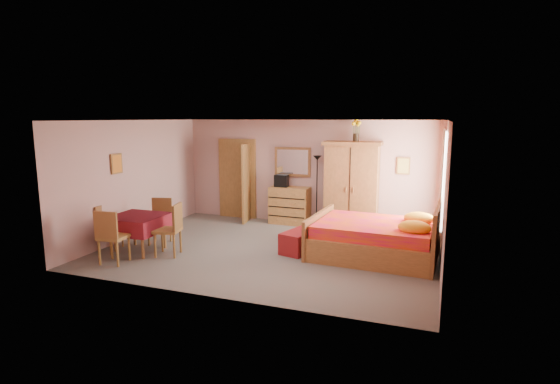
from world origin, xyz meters
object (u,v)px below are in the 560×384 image
at_px(chest_of_drawers, 290,205).
at_px(chair_east, 168,230).
at_px(dining_table, 138,234).
at_px(chair_north, 159,222).
at_px(wall_mirror, 293,162).
at_px(stereo, 282,181).
at_px(chair_south, 114,236).
at_px(floor_lamp, 317,191).
at_px(wardrobe, 352,186).
at_px(bed, 375,228).
at_px(bench, 305,239).
at_px(chair_west, 110,227).
at_px(sunflower_vase, 356,130).

bearing_deg(chest_of_drawers, chair_east, -111.72).
height_order(dining_table, chair_north, chair_north).
xyz_separation_m(wall_mirror, stereo, (-0.22, -0.22, -0.46)).
bearing_deg(chair_north, chair_south, 73.45).
height_order(floor_lamp, wardrobe, wardrobe).
bearing_deg(stereo, chair_south, -114.77).
relative_size(stereo, bed, 0.14).
xyz_separation_m(wall_mirror, chair_east, (-1.39, -3.46, -1.04)).
distance_m(bench, chair_north, 3.11).
height_order(wardrobe, chair_east, wardrobe).
bearing_deg(chair_east, chair_west, 78.45).
xyz_separation_m(floor_lamp, chair_south, (-2.75, -4.01, -0.37)).
height_order(sunflower_vase, chair_west, sunflower_vase).
xyz_separation_m(dining_table, chair_east, (0.69, 0.01, 0.14)).
height_order(wall_mirror, bench, wall_mirror).
bearing_deg(chair_south, chest_of_drawers, 56.18).
height_order(floor_lamp, chair_east, floor_lamp).
bearing_deg(wall_mirror, chair_south, -119.24).
distance_m(stereo, bench, 2.47).
bearing_deg(chair_north, wall_mirror, -140.27).
distance_m(wardrobe, dining_table, 4.89).
xyz_separation_m(chest_of_drawers, chair_south, (-2.05, -3.99, 0.04)).
bearing_deg(floor_lamp, wall_mirror, 164.53).
bearing_deg(wardrobe, floor_lamp, 170.86).
xyz_separation_m(chest_of_drawers, chair_north, (-2.02, -2.64, 0.01)).
relative_size(bed, chair_south, 2.34).
bearing_deg(sunflower_vase, chair_east, -132.81).
bearing_deg(chair_west, wardrobe, 113.10).
xyz_separation_m(chest_of_drawers, chair_west, (-2.73, -3.31, -0.02)).
relative_size(stereo, chair_east, 0.32).
bearing_deg(bed, floor_lamp, 134.23).
relative_size(floor_lamp, sunflower_vase, 3.43).
height_order(dining_table, chair_east, chair_east).
relative_size(floor_lamp, bed, 0.74).
bearing_deg(floor_lamp, chair_west, -135.76).
relative_size(bed, bench, 1.86).
relative_size(wardrobe, chair_west, 2.33).
height_order(wardrobe, bed, wardrobe).
relative_size(chest_of_drawers, wall_mirror, 1.06).
height_order(bed, dining_table, bed).
bearing_deg(bench, wall_mirror, 114.92).
xyz_separation_m(sunflower_vase, chair_north, (-3.64, -2.64, -1.88)).
bearing_deg(wardrobe, bench, -108.83).
height_order(stereo, wardrobe, wardrobe).
xyz_separation_m(chest_of_drawers, dining_table, (-2.08, -3.26, -0.10)).
distance_m(wall_mirror, chair_east, 3.88).
distance_m(sunflower_vase, chair_east, 4.81).
distance_m(floor_lamp, wardrobe, 0.90).
relative_size(wall_mirror, chair_north, 0.98).
xyz_separation_m(wardrobe, bench, (-0.56, -1.87, -0.84)).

